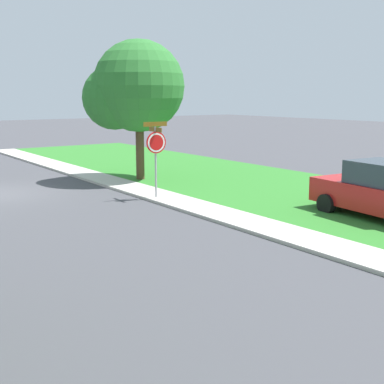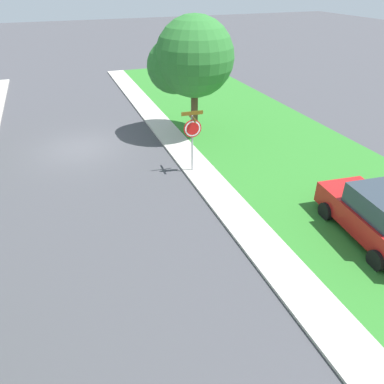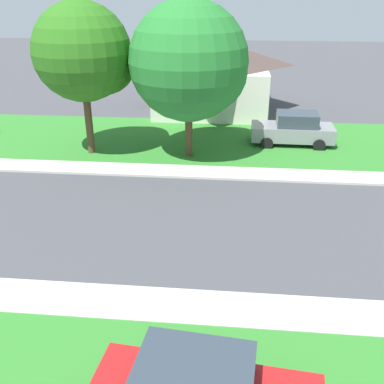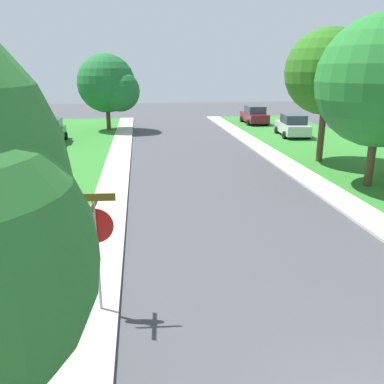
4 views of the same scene
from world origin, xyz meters
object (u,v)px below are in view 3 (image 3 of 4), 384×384
object	(u,v)px
tree_across_left	(88,55)
tree_corner_large	(194,64)
car_grey_kerbside_mid	(293,129)
house_right_setback	(212,74)

from	to	relation	value
tree_across_left	tree_corner_large	size ratio (longest dim) A/B	0.99
car_grey_kerbside_mid	tree_across_left	xyz separation A→B (m)	(-2.13, 10.15, 3.97)
tree_corner_large	house_right_setback	world-z (taller)	tree_corner_large
car_grey_kerbside_mid	house_right_setback	xyz separation A→B (m)	(7.53, 4.76, 1.50)
tree_corner_large	house_right_setback	xyz separation A→B (m)	(9.55, -0.38, -2.09)
tree_corner_large	house_right_setback	distance (m)	9.78
car_grey_kerbside_mid	tree_across_left	bearing A→B (deg)	101.88
tree_across_left	tree_corner_large	xyz separation A→B (m)	(0.11, -5.01, -0.38)
tree_across_left	house_right_setback	bearing A→B (deg)	-29.16
car_grey_kerbside_mid	house_right_setback	world-z (taller)	house_right_setback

